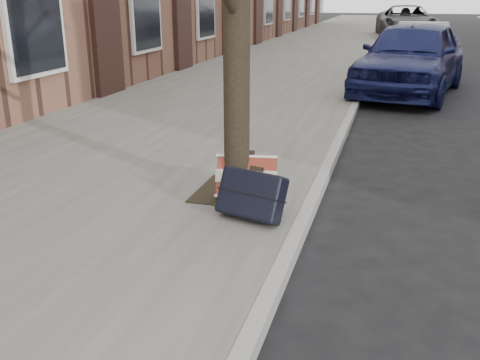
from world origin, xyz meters
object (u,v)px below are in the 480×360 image
(car_near_mid, at_px, (421,46))
(suitcase_navy, at_px, (252,194))
(car_near_front, at_px, (411,57))
(suitcase_red, at_px, (247,178))

(car_near_mid, bearing_deg, suitcase_navy, -98.03)
(suitcase_navy, xyz_separation_m, car_near_front, (1.41, 7.81, 0.42))
(car_near_front, relative_size, car_near_mid, 1.16)
(suitcase_navy, distance_m, car_near_mid, 12.20)
(suitcase_navy, relative_size, car_near_front, 0.13)
(suitcase_red, relative_size, car_near_mid, 0.15)
(suitcase_red, bearing_deg, suitcase_navy, -79.08)
(suitcase_red, height_order, car_near_front, car_near_front)
(suitcase_red, bearing_deg, car_near_front, 68.10)
(suitcase_red, bearing_deg, car_near_mid, 70.91)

